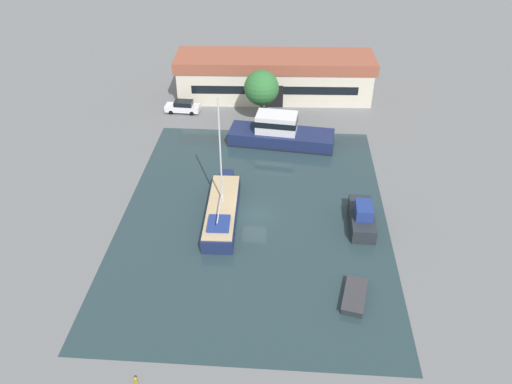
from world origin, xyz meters
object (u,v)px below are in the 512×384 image
object	(u,v)px
parked_car	(183,107)
sailboat_moored	(222,210)
cabin_boat	(362,217)
motor_cruiser	(280,133)
small_dinghy	(354,296)
warehouse_building	(275,76)
quay_tree_near_building	(261,88)

from	to	relation	value
parked_car	sailboat_moored	bearing A→B (deg)	-157.67
parked_car	cabin_boat	size ratio (longest dim) A/B	0.79
motor_cruiser	small_dinghy	xyz separation A→B (m)	(6.88, -25.38, -1.06)
warehouse_building	quay_tree_near_building	size ratio (longest dim) A/B	3.99
motor_cruiser	small_dinghy	bearing A→B (deg)	-158.30
quay_tree_near_building	small_dinghy	size ratio (longest dim) A/B	1.66
warehouse_building	quay_tree_near_building	bearing A→B (deg)	-102.34
parked_car	sailboat_moored	size ratio (longest dim) A/B	0.38
warehouse_building	sailboat_moored	distance (m)	29.17
sailboat_moored	cabin_boat	size ratio (longest dim) A/B	2.09
sailboat_moored	warehouse_building	bearing A→B (deg)	80.26
parked_car	small_dinghy	world-z (taller)	parked_car
motor_cruiser	small_dinghy	world-z (taller)	motor_cruiser
sailboat_moored	small_dinghy	size ratio (longest dim) A/B	2.97
warehouse_building	motor_cruiser	world-z (taller)	warehouse_building
motor_cruiser	cabin_boat	distance (m)	17.73
warehouse_building	cabin_boat	bearing A→B (deg)	-74.25
warehouse_building	small_dinghy	world-z (taller)	warehouse_building
sailboat_moored	cabin_boat	world-z (taller)	sailboat_moored
sailboat_moored	quay_tree_near_building	bearing A→B (deg)	80.98
sailboat_moored	motor_cruiser	size ratio (longest dim) A/B	0.95
warehouse_building	small_dinghy	size ratio (longest dim) A/B	6.63
warehouse_building	small_dinghy	xyz separation A→B (m)	(8.09, -39.06, -2.77)
parked_car	quay_tree_near_building	bearing A→B (deg)	-98.22
quay_tree_near_building	warehouse_building	bearing A→B (deg)	80.17
quay_tree_near_building	small_dinghy	distance (m)	32.70
sailboat_moored	cabin_boat	xyz separation A→B (m)	(13.71, -0.46, 0.17)
small_dinghy	cabin_boat	bearing A→B (deg)	93.03
sailboat_moored	parked_car	bearing A→B (deg)	108.30
quay_tree_near_building	cabin_boat	world-z (taller)	quay_tree_near_building
quay_tree_near_building	cabin_boat	xyz separation A→B (m)	(11.06, -21.17, -3.83)
motor_cruiser	sailboat_moored	bearing A→B (deg)	167.33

